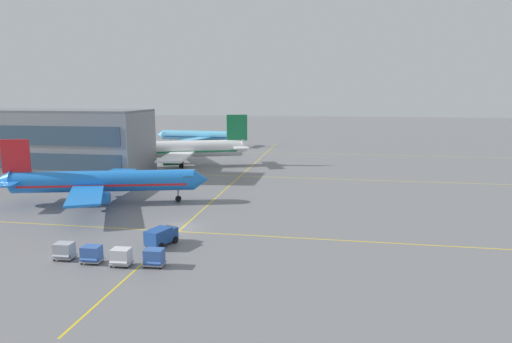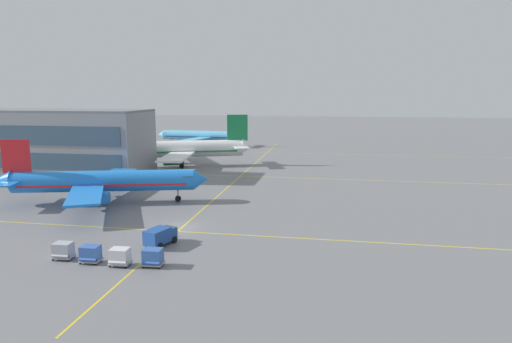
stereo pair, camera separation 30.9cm
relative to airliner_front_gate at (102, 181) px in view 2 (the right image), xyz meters
name	(u,v)px [view 2 (the right image)]	position (x,y,z in m)	size (l,w,h in m)	color
ground_plane	(183,227)	(17.25, -10.28, -3.63)	(600.00, 600.00, 0.00)	slate
airliner_front_gate	(102,181)	(0.00, 0.00, 0.00)	(33.73, 28.73, 10.62)	blue
airliner_second_row	(175,149)	(-1.15, 36.97, 0.68)	(39.35, 33.69, 12.60)	white
airliner_third_row	(202,136)	(-7.56, 81.22, -0.16)	(32.61, 28.09, 10.14)	#5BB7E5
taxiway_markings	(240,176)	(17.25, 27.39, -3.62)	(142.24, 130.92, 0.01)	yellow
service_truck_red_van	(161,235)	(17.11, -17.59, -2.45)	(3.14, 4.47, 2.10)	#1E4793
baggage_cart_row_leftmost	(63,250)	(8.49, -23.73, -2.62)	(2.78, 1.76, 1.86)	#99999E
baggage_cart_row_second	(90,254)	(11.93, -24.16, -2.62)	(2.78, 1.76, 1.86)	#99999E
baggage_cart_row_middle	(120,257)	(15.38, -24.37, -2.62)	(2.78, 1.76, 1.86)	#99999E
baggage_cart_row_fourth	(153,257)	(18.82, -23.93, -2.62)	(2.78, 1.76, 1.86)	#99999E
terminal_building	(6,141)	(-35.41, 22.26, 3.53)	(65.37, 14.56, 14.32)	gray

